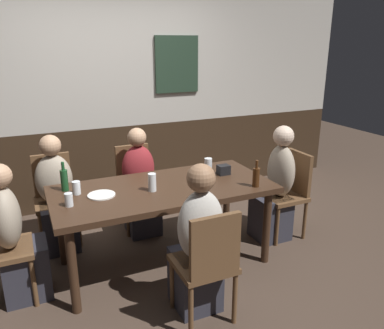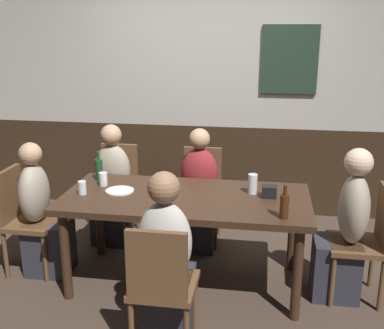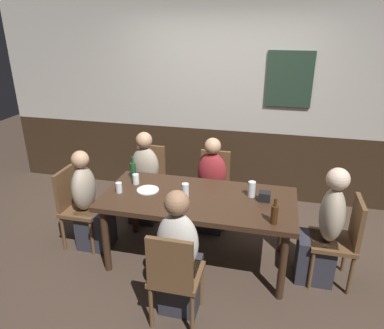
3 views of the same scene
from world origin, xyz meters
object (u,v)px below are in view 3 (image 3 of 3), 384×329
chair_mid_near (174,274)px  person_left_far (145,184)px  tumbler_short (252,190)px  person_head_east (323,234)px  highball_clear (136,179)px  plate_white_large (148,190)px  chair_left_far (149,177)px  chair_mid_far (214,183)px  dining_table (198,204)px  chair_head_east (342,237)px  person_mid_near (179,262)px  person_mid_far (211,191)px  chair_head_west (76,203)px  condiment_caddy (264,197)px  person_head_west (90,208)px  beer_bottle_brown (274,214)px  pint_glass_amber (185,192)px  beer_bottle_green (133,170)px

chair_mid_near → person_left_far: bearing=118.0°
tumbler_short → person_head_east: bearing=-11.3°
highball_clear → plate_white_large: highball_clear is taller
chair_left_far → person_left_far: size_ratio=0.79×
chair_mid_far → tumbler_short: (0.50, -0.72, 0.31)m
dining_table → person_head_east: 1.21m
tumbler_short → chair_head_east: bearing=-9.2°
person_mid_near → person_mid_far: person_mid_near is taller
chair_head_west → tumbler_short: tumbler_short is taller
chair_left_far → condiment_caddy: 1.68m
person_head_west → person_head_east: size_ratio=0.95×
person_mid_far → highball_clear: size_ratio=10.16×
beer_bottle_brown → dining_table: bearing=156.2°
person_head_west → condiment_caddy: bearing=2.3°
person_head_east → pint_glass_amber: (-1.31, -0.05, 0.31)m
dining_table → pint_glass_amber: bearing=-156.7°
chair_left_far → plate_white_large: chair_left_far is taller
person_left_far → beer_bottle_brown: person_left_far is taller
chair_left_far → person_mid_far: person_mid_far is taller
chair_mid_near → chair_head_east: (1.36, 0.86, 0.00)m
chair_mid_near → chair_left_far: (-0.83, 1.72, 0.00)m
pint_glass_amber → beer_bottle_green: size_ratio=0.61×
chair_head_east → person_head_east: (-0.16, 0.00, -0.00)m
chair_mid_far → plate_white_large: bearing=-122.1°
chair_mid_far → beer_bottle_green: bearing=-142.4°
chair_left_far → person_left_far: (-0.00, -0.16, -0.02)m
person_head_west → beer_bottle_brown: person_head_west is taller
chair_mid_near → chair_left_far: 1.91m
chair_head_west → tumbler_short: size_ratio=5.68×
chair_left_far → person_head_west: (-0.36, -0.86, -0.03)m
person_head_west → tumbler_short: size_ratio=7.17×
pint_glass_amber → beer_bottle_brown: bearing=-17.8°
chair_mid_near → beer_bottle_green: size_ratio=3.50×
pint_glass_amber → plate_white_large: pint_glass_amber is taller
chair_head_east → condiment_caddy: size_ratio=8.00×
chair_left_far → pint_glass_amber: pint_glass_amber is taller
chair_mid_far → pint_glass_amber: 0.97m
person_mid_near → person_head_east: person_head_east is taller
chair_mid_far → beer_bottle_green: beer_bottle_green is taller
chair_head_east → pint_glass_amber: size_ratio=5.79×
highball_clear → dining_table: bearing=-11.2°
person_left_far → plate_white_large: (0.30, -0.68, 0.27)m
person_mid_far → plate_white_large: size_ratio=4.99×
person_head_west → plate_white_large: 0.72m
chair_mid_near → chair_mid_far: same height
chair_mid_far → beer_bottle_brown: 1.43m
chair_mid_near → chair_head_west: same height
chair_mid_near → plate_white_large: (-0.53, 0.88, 0.25)m
chair_head_west → chair_left_far: (0.53, 0.86, 0.00)m
chair_mid_far → person_mid_far: bearing=-90.0°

